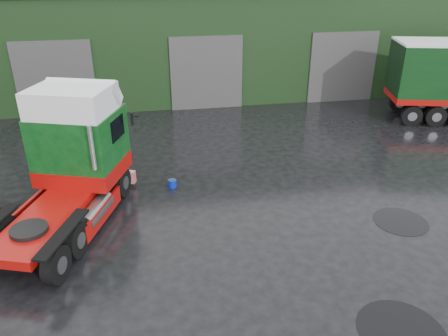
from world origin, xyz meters
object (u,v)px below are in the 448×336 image
Objects in this scene: warehouse at (193,35)px; hero_tractor at (52,170)px; tree_back_b at (269,8)px; wash_bucket at (172,184)px.

hero_tractor is (-6.28, -17.47, -1.07)m from warehouse.
tree_back_b is (14.28, 27.47, 1.67)m from hero_tractor.
warehouse is 4.83× the size of hero_tractor.
warehouse is at bearing 89.47° from hero_tractor.
warehouse is 12.82m from tree_back_b.
tree_back_b is (10.68, 25.30, 3.60)m from wash_bucket.
tree_back_b reaches higher than hero_tractor.
wash_bucket is (-2.68, -15.30, -3.01)m from warehouse.
hero_tractor is 21.11× the size of wash_bucket.
hero_tractor reaches higher than wash_bucket.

